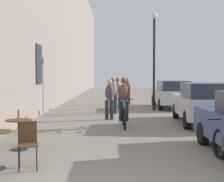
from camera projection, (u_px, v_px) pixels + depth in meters
building_facade_left at (47, 7)px, 17.68m from camera, size 0.54×68.00×10.53m
cafe_chair_near_toward_wall at (28, 141)px, 6.56m from camera, size 0.46×0.46×0.89m
cafe_table_mid at (19, 128)px, 8.19m from camera, size 0.64×0.64×0.72m
cafe_chair_mid_toward_street at (23, 124)px, 8.81m from camera, size 0.44×0.44×0.89m
cyclist_on_bicycle at (124, 103)px, 11.74m from camera, size 0.52×1.76×1.74m
pedestrian_near at (109, 97)px, 13.70m from camera, size 0.36×0.28×1.61m
pedestrian_mid at (113, 93)px, 15.83m from camera, size 0.38×0.30×1.68m
pedestrian_far at (118, 91)px, 18.37m from camera, size 0.34×0.24×1.64m
pedestrian_furthest at (127, 89)px, 20.67m from camera, size 0.38×0.30×1.63m
street_lamp at (154, 49)px, 17.25m from camera, size 0.32×0.32×4.90m
parked_car_second at (203, 102)px, 12.55m from camera, size 1.93×4.30×1.51m
parked_car_third at (172, 94)px, 18.59m from camera, size 1.81×4.16×1.47m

